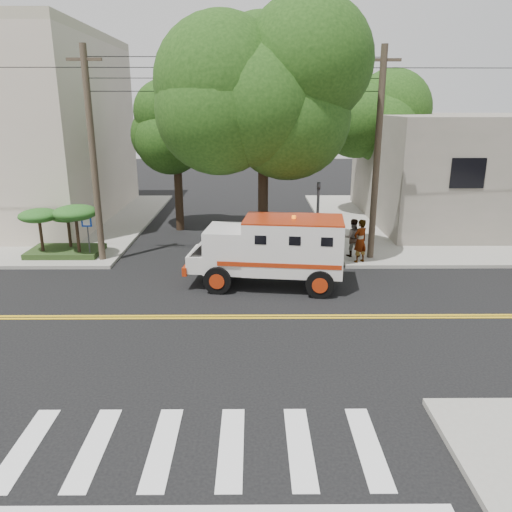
{
  "coord_description": "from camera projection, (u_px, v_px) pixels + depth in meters",
  "views": [
    {
      "loc": [
        1.05,
        -15.09,
        6.69
      ],
      "look_at": [
        1.16,
        1.63,
        1.6
      ],
      "focal_mm": 35.0,
      "sensor_mm": 36.0,
      "label": 1
    }
  ],
  "objects": [
    {
      "name": "building_right",
      "position": [
        493.0,
        168.0,
        28.95
      ],
      "size": [
        14.0,
        12.0,
        6.0
      ],
      "primitive_type": "cube",
      "color": "slate",
      "rests_on": "sidewalk_ne"
    },
    {
      "name": "palm_planter",
      "position": [
        62.0,
        223.0,
        22.19
      ],
      "size": [
        3.52,
        2.63,
        2.36
      ],
      "color": "#1E3314",
      "rests_on": "sidewalk_nw"
    },
    {
      "name": "pedestrian_b",
      "position": [
        352.0,
        238.0,
        22.24
      ],
      "size": [
        0.85,
        0.67,
        1.71
      ],
      "primitive_type": "imported",
      "rotation": [
        0.0,
        0.0,
        3.11
      ],
      "color": "gray",
      "rests_on": "sidewalk_ne"
    },
    {
      "name": "tree_main",
      "position": [
        274.0,
        91.0,
        20.24
      ],
      "size": [
        6.08,
        5.7,
        9.85
      ],
      "color": "black",
      "rests_on": "ground"
    },
    {
      "name": "sidewalk_ne",
      "position": [
        464.0,
        222.0,
        29.36
      ],
      "size": [
        17.0,
        17.0,
        0.15
      ],
      "primitive_type": "cube",
      "color": "gray",
      "rests_on": "ground"
    },
    {
      "name": "utility_pole_left",
      "position": [
        93.0,
        159.0,
        20.78
      ],
      "size": [
        0.28,
        0.28,
        9.0
      ],
      "primitive_type": "cylinder",
      "color": "#382D23",
      "rests_on": "ground"
    },
    {
      "name": "sidewalk_nw",
      "position": [
        5.0,
        222.0,
        29.19
      ],
      "size": [
        17.0,
        17.0,
        0.15
      ],
      "primitive_type": "cube",
      "color": "gray",
      "rests_on": "ground"
    },
    {
      "name": "traffic_signal",
      "position": [
        318.0,
        215.0,
        21.11
      ],
      "size": [
        0.15,
        0.18,
        3.6
      ],
      "color": "#3F3F42",
      "rests_on": "ground"
    },
    {
      "name": "armored_truck",
      "position": [
        273.0,
        248.0,
        18.79
      ],
      "size": [
        6.08,
        2.94,
        2.67
      ],
      "rotation": [
        0.0,
        0.0,
        -0.12
      ],
      "color": "silver",
      "rests_on": "ground"
    },
    {
      "name": "accessibility_sign",
      "position": [
        88.0,
        231.0,
        21.85
      ],
      "size": [
        0.45,
        0.1,
        2.02
      ],
      "color": "#3F3F42",
      "rests_on": "ground"
    },
    {
      "name": "tree_right",
      "position": [
        383.0,
        115.0,
        29.75
      ],
      "size": [
        4.8,
        4.5,
        8.2
      ],
      "color": "black",
      "rests_on": "ground"
    },
    {
      "name": "utility_pole_right",
      "position": [
        377.0,
        159.0,
        21.04
      ],
      "size": [
        0.28,
        0.28,
        9.0
      ],
      "primitive_type": "cylinder",
      "color": "#382D23",
      "rests_on": "ground"
    },
    {
      "name": "pedestrian_a",
      "position": [
        360.0,
        241.0,
        21.36
      ],
      "size": [
        0.82,
        0.75,
        1.89
      ],
      "primitive_type": "imported",
      "rotation": [
        0.0,
        0.0,
        3.7
      ],
      "color": "gray",
      "rests_on": "sidewalk_ne"
    },
    {
      "name": "ground",
      "position": [
        221.0,
        317.0,
        16.38
      ],
      "size": [
        100.0,
        100.0,
        0.0
      ],
      "primitive_type": "plane",
      "color": "black",
      "rests_on": "ground"
    },
    {
      "name": "tree_left",
      "position": [
        181.0,
        124.0,
        25.97
      ],
      "size": [
        4.48,
        4.2,
        7.7
      ],
      "color": "black",
      "rests_on": "ground"
    }
  ]
}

